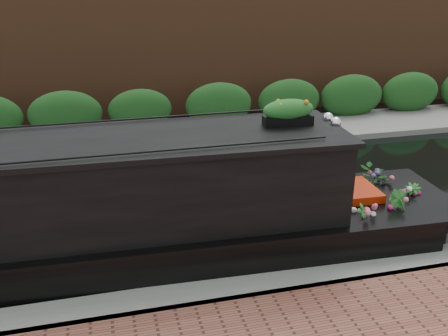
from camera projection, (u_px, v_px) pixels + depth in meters
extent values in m
plane|color=black|center=(175.00, 207.00, 10.21)|extent=(80.00, 80.00, 0.00)
cube|color=gray|center=(210.00, 305.00, 7.24)|extent=(40.00, 0.60, 0.50)
cube|color=slate|center=(151.00, 143.00, 13.99)|extent=(40.00, 2.40, 0.34)
cube|color=#184317|center=(148.00, 134.00, 14.80)|extent=(40.00, 1.10, 2.80)
cube|color=brown|center=(141.00, 115.00, 16.70)|extent=(40.00, 1.00, 8.00)
cube|color=black|center=(40.00, 193.00, 7.43)|extent=(9.32, 2.13, 1.36)
cube|color=black|center=(33.00, 147.00, 7.16)|extent=(9.48, 2.28, 0.08)
cube|color=#AB2406|center=(328.00, 165.00, 8.50)|extent=(0.13, 1.76, 1.36)
cube|color=black|center=(271.00, 189.00, 7.35)|extent=(0.91, 0.07, 0.55)
cube|color=#AB2406|center=(352.00, 200.00, 8.88)|extent=(0.84, 0.94, 0.50)
sphere|color=white|center=(336.00, 122.00, 8.08)|extent=(0.18, 0.18, 0.18)
sphere|color=white|center=(328.00, 118.00, 8.33)|extent=(0.18, 0.18, 0.18)
cube|color=black|center=(288.00, 120.00, 8.01)|extent=(0.81, 0.27, 0.16)
ellipsoid|color=#D36317|center=(288.00, 108.00, 7.94)|extent=(0.88, 0.26, 0.24)
imported|color=#246724|center=(363.00, 220.00, 8.12)|extent=(0.34, 0.29, 0.55)
imported|color=#246724|center=(400.00, 210.00, 8.31)|extent=(0.48, 0.47, 0.68)
imported|color=#246724|center=(376.00, 182.00, 9.44)|extent=(0.73, 0.68, 0.66)
imported|color=#246724|center=(410.00, 199.00, 8.89)|extent=(0.42, 0.42, 0.55)
imported|color=#246724|center=(336.00, 183.00, 9.55)|extent=(0.30, 0.35, 0.55)
cylinder|color=brown|center=(434.00, 216.00, 9.50)|extent=(0.31, 0.39, 0.31)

